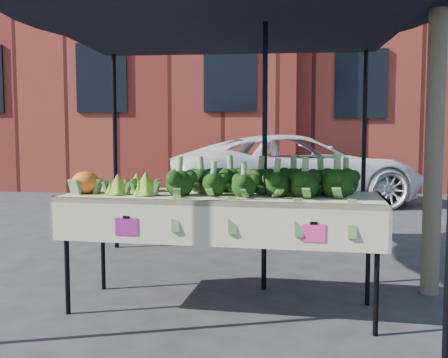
# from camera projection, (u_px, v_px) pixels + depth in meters

# --- Properties ---
(ground) EXTENTS (90.00, 90.00, 0.00)m
(ground) POSITION_uv_depth(u_px,v_px,m) (207.00, 314.00, 3.85)
(ground) COLOR #262628
(table) EXTENTS (2.46, 1.02, 0.90)m
(table) POSITION_uv_depth(u_px,v_px,m) (222.00, 252.00, 3.93)
(table) COLOR beige
(table) RESTS_ON ground
(canopy) EXTENTS (3.16, 3.16, 2.74)m
(canopy) POSITION_uv_depth(u_px,v_px,m) (225.00, 133.00, 4.48)
(canopy) COLOR black
(canopy) RESTS_ON ground
(broccoli_heap) EXTENTS (1.48, 0.58, 0.27)m
(broccoli_heap) POSITION_uv_depth(u_px,v_px,m) (264.00, 177.00, 3.87)
(broccoli_heap) COLOR black
(broccoli_heap) RESTS_ON table
(romanesco_cluster) EXTENTS (0.44, 0.58, 0.21)m
(romanesco_cluster) POSITION_uv_depth(u_px,v_px,m) (137.00, 179.00, 3.98)
(romanesco_cluster) COLOR #81B429
(romanesco_cluster) RESTS_ON table
(cauliflower_pair) EXTENTS (0.21, 0.21, 0.19)m
(cauliflower_pair) POSITION_uv_depth(u_px,v_px,m) (85.00, 181.00, 3.94)
(cauliflower_pair) COLOR orange
(cauliflower_pair) RESTS_ON table
(vehicle) EXTENTS (1.88, 2.54, 4.93)m
(vehicle) POSITION_uv_depth(u_px,v_px,m) (297.00, 78.00, 9.91)
(vehicle) COLOR white
(vehicle) RESTS_ON ground
(street_tree) EXTENTS (2.22, 2.22, 4.37)m
(street_tree) POSITION_uv_depth(u_px,v_px,m) (438.00, 33.00, 4.18)
(street_tree) COLOR #1E4C14
(street_tree) RESTS_ON ground
(building_left) EXTENTS (12.00, 8.00, 9.00)m
(building_left) POSITION_uv_depth(u_px,v_px,m) (97.00, 34.00, 15.86)
(building_left) COLOR maroon
(building_left) RESTS_ON ground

